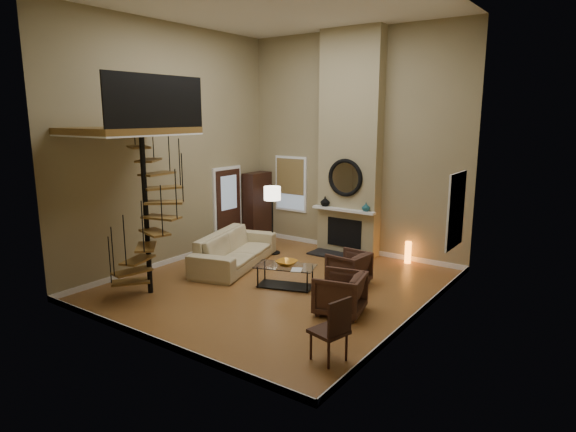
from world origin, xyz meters
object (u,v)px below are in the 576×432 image
Objects in this scene: hutch at (257,206)px; floor_lamp at (272,199)px; armchair_far at (344,294)px; sofa at (235,249)px; side_chair at (333,328)px; accent_lamp at (408,253)px; coffee_table at (285,273)px; armchair_near at (351,268)px.

hutch is 1.62m from floor_lamp.
floor_lamp reaches higher than armchair_far.
side_chair reaches higher than sofa.
hutch is at bearing -176.59° from accent_lamp.
hutch is 7.29m from side_chair.
floor_lamp is 1.76× the size of side_chair.
floor_lamp reaches higher than coffee_table.
hutch is 4.44m from accent_lamp.
floor_lamp is 3.20× the size of accent_lamp.
sofa is at bearing 164.56° from coffee_table.
sofa reaches higher than armchair_near.
floor_lamp is at bearing -37.01° from hutch.
armchair_near is 1.38m from coffee_table.
hutch is 2.61m from sofa.
coffee_table is 2.76m from floor_lamp.
side_chair is at bearing -42.27° from coffee_table.
sofa is at bearing -77.07° from armchair_near.
armchair_near is 1.52m from armchair_far.
hutch is 2.27× the size of armchair_far.
hutch reaches higher than floor_lamp.
coffee_table is 3.23m from side_chair.
accent_lamp is at bearing 100.43° from side_chair.
accent_lamp is at bearing 171.29° from armchair_far.
sofa is at bearing -63.40° from hutch.
hutch is at bearing 137.18° from side_chair.
side_chair is at bearing -79.57° from accent_lamp.
armchair_near reaches higher than accent_lamp.
side_chair is (0.74, -1.66, 0.17)m from armchair_far.
floor_lamp is 5.80m from side_chair.
floor_lamp is at bearing -103.84° from armchair_near.
hutch is at bearing -110.05° from armchair_near.
hutch is 0.70× the size of sofa.
armchair_near is 0.90× the size of armchair_far.
sofa is at bearing -94.26° from floor_lamp.
sofa is 3.23× the size of armchair_far.
armchair_near is 3.11m from floor_lamp.
armchair_far is at bearing 113.97° from side_chair.
floor_lamp reaches higher than sofa.
side_chair reaches higher than accent_lamp.
side_chair is at bearing 28.75° from armchair_near.
sofa is (1.14, -2.28, -0.55)m from hutch.
armchair_far is 0.48× the size of floor_lamp.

